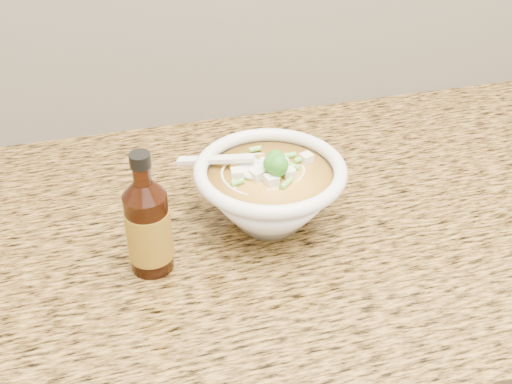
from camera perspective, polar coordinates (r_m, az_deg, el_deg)
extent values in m
cube|color=olive|center=(0.98, 10.67, -1.61)|extent=(4.00, 0.68, 0.04)
cylinder|color=silver|center=(0.91, 1.21, -2.34)|extent=(0.09, 0.09, 0.01)
torus|color=silver|center=(0.86, 1.28, 1.94)|extent=(0.21, 0.21, 0.02)
torus|color=beige|center=(0.86, 2.03, 1.14)|extent=(0.13, 0.13, 0.00)
torus|color=beige|center=(0.88, 1.58, 1.84)|extent=(0.13, 0.13, 0.00)
torus|color=beige|center=(0.87, 1.46, 1.31)|extent=(0.07, 0.07, 0.00)
torus|color=beige|center=(0.89, 1.76, 1.88)|extent=(0.12, 0.12, 0.00)
torus|color=beige|center=(0.89, 1.53, 1.92)|extent=(0.08, 0.08, 0.00)
torus|color=beige|center=(0.87, 2.25, 0.90)|extent=(0.10, 0.10, 0.00)
torus|color=beige|center=(0.89, 0.82, 1.64)|extent=(0.07, 0.07, 0.00)
torus|color=beige|center=(0.88, 0.85, 0.95)|extent=(0.08, 0.08, 0.00)
torus|color=beige|center=(0.89, 1.44, 1.55)|extent=(0.11, 0.11, 0.00)
torus|color=beige|center=(0.89, 1.94, 1.49)|extent=(0.08, 0.08, 0.00)
cube|color=silver|center=(0.84, 0.99, 0.46)|extent=(0.02, 0.02, 0.01)
cube|color=silver|center=(0.83, 3.40, 0.21)|extent=(0.02, 0.02, 0.02)
cube|color=silver|center=(0.82, -0.16, -0.19)|extent=(0.02, 0.02, 0.01)
cube|color=silver|center=(0.83, -0.59, 0.32)|extent=(0.02, 0.02, 0.02)
cube|color=silver|center=(0.91, 2.43, 3.54)|extent=(0.02, 0.02, 0.02)
cube|color=silver|center=(0.86, 2.71, 1.32)|extent=(0.02, 0.02, 0.02)
cube|color=silver|center=(0.83, 0.88, 0.36)|extent=(0.02, 0.02, 0.01)
cube|color=silver|center=(0.88, 4.35, 2.41)|extent=(0.02, 0.02, 0.02)
ellipsoid|color=#196014|center=(0.85, 1.84, 2.34)|extent=(0.04, 0.04, 0.03)
cylinder|color=#69C44B|center=(0.91, 1.94, 3.81)|extent=(0.02, 0.01, 0.01)
cylinder|color=#69C44B|center=(0.88, 4.02, 2.34)|extent=(0.02, 0.02, 0.01)
cylinder|color=#69C44B|center=(0.90, 0.17, 3.16)|extent=(0.01, 0.02, 0.01)
cylinder|color=#69C44B|center=(0.89, 2.45, 2.98)|extent=(0.02, 0.02, 0.01)
cylinder|color=#69C44B|center=(0.89, 3.85, 2.76)|extent=(0.01, 0.02, 0.01)
cylinder|color=#69C44B|center=(0.85, -1.82, 0.92)|extent=(0.02, 0.02, 0.01)
cylinder|color=#69C44B|center=(0.87, 4.43, 2.00)|extent=(0.02, 0.01, 0.01)
cylinder|color=#69C44B|center=(0.89, 3.51, 2.61)|extent=(0.02, 0.02, 0.01)
ellipsoid|color=silver|center=(0.87, -0.23, 2.05)|extent=(0.05, 0.05, 0.02)
cube|color=silver|center=(0.88, -3.61, 2.90)|extent=(0.10, 0.07, 0.03)
cylinder|color=#371407|center=(0.82, -9.49, -3.54)|extent=(0.07, 0.07, 0.11)
cylinder|color=#371407|center=(0.76, -10.12, 1.54)|extent=(0.03, 0.03, 0.02)
cylinder|color=black|center=(0.75, -10.27, 2.80)|extent=(0.03, 0.03, 0.02)
cylinder|color=red|center=(0.82, -9.48, -3.66)|extent=(0.07, 0.07, 0.07)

